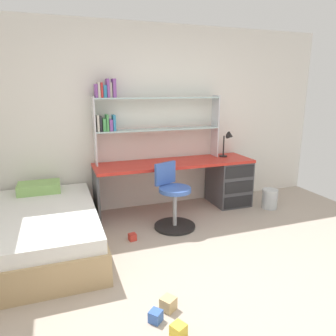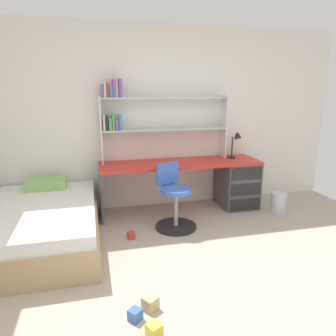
{
  "view_description": "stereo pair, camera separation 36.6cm",
  "coord_description": "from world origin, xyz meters",
  "px_view_note": "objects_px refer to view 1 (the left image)",
  "views": [
    {
      "loc": [
        -1.32,
        -1.95,
        1.71
      ],
      "look_at": [
        -0.12,
        1.41,
        0.81
      ],
      "focal_mm": 33.73,
      "sensor_mm": 36.0,
      "label": 1
    },
    {
      "loc": [
        -0.97,
        -2.05,
        1.71
      ],
      "look_at": [
        -0.12,
        1.41,
        0.81
      ],
      "focal_mm": 33.73,
      "sensor_mm": 36.0,
      "label": 2
    }
  ],
  "objects_px": {
    "bed_platform": "(39,230)",
    "toy_block_yellow_2": "(178,330)",
    "toy_block_red_3": "(132,237)",
    "waste_bin": "(270,199)",
    "desk": "(213,179)",
    "toy_block_natural_0": "(168,304)",
    "swivel_chair": "(173,202)",
    "toy_block_blue_1": "(156,317)",
    "desk_lamp": "(229,140)",
    "bookshelf_hutch": "(140,114)"
  },
  "relations": [
    {
      "from": "bed_platform",
      "to": "toy_block_yellow_2",
      "type": "distance_m",
      "value": 1.93
    },
    {
      "from": "toy_block_yellow_2",
      "to": "toy_block_red_3",
      "type": "relative_size",
      "value": 1.19
    },
    {
      "from": "waste_bin",
      "to": "toy_block_red_3",
      "type": "distance_m",
      "value": 2.17
    },
    {
      "from": "desk",
      "to": "toy_block_natural_0",
      "type": "distance_m",
      "value": 2.47
    },
    {
      "from": "swivel_chair",
      "to": "toy_block_red_3",
      "type": "xyz_separation_m",
      "value": [
        -0.58,
        -0.2,
        -0.29
      ]
    },
    {
      "from": "swivel_chair",
      "to": "toy_block_natural_0",
      "type": "bearing_deg",
      "value": -111.94
    },
    {
      "from": "desk",
      "to": "toy_block_yellow_2",
      "type": "distance_m",
      "value": 2.72
    },
    {
      "from": "toy_block_yellow_2",
      "to": "toy_block_red_3",
      "type": "bearing_deg",
      "value": 88.76
    },
    {
      "from": "swivel_chair",
      "to": "toy_block_natural_0",
      "type": "xyz_separation_m",
      "value": [
        -0.59,
        -1.45,
        -0.27
      ]
    },
    {
      "from": "toy_block_natural_0",
      "to": "toy_block_blue_1",
      "type": "xyz_separation_m",
      "value": [
        -0.13,
        -0.1,
        -0.01
      ]
    },
    {
      "from": "waste_bin",
      "to": "toy_block_yellow_2",
      "type": "bearing_deg",
      "value": -139.31
    },
    {
      "from": "waste_bin",
      "to": "toy_block_natural_0",
      "type": "relative_size",
      "value": 2.69
    },
    {
      "from": "toy_block_blue_1",
      "to": "toy_block_red_3",
      "type": "height_order",
      "value": "toy_block_blue_1"
    },
    {
      "from": "swivel_chair",
      "to": "toy_block_red_3",
      "type": "height_order",
      "value": "swivel_chair"
    },
    {
      "from": "waste_bin",
      "to": "toy_block_blue_1",
      "type": "bearing_deg",
      "value": -143.67
    },
    {
      "from": "swivel_chair",
      "to": "toy_block_natural_0",
      "type": "distance_m",
      "value": 1.59
    },
    {
      "from": "swivel_chair",
      "to": "toy_block_blue_1",
      "type": "height_order",
      "value": "swivel_chair"
    },
    {
      "from": "waste_bin",
      "to": "toy_block_yellow_2",
      "type": "relative_size",
      "value": 2.98
    },
    {
      "from": "desk",
      "to": "swivel_chair",
      "type": "distance_m",
      "value": 1.0
    },
    {
      "from": "desk_lamp",
      "to": "toy_block_yellow_2",
      "type": "xyz_separation_m",
      "value": [
        -1.71,
        -2.32,
        -0.92
      ]
    },
    {
      "from": "swivel_chair",
      "to": "toy_block_red_3",
      "type": "relative_size",
      "value": 10.16
    },
    {
      "from": "bookshelf_hutch",
      "to": "desk_lamp",
      "type": "height_order",
      "value": "bookshelf_hutch"
    },
    {
      "from": "bed_platform",
      "to": "toy_block_blue_1",
      "type": "relative_size",
      "value": 21.01
    },
    {
      "from": "desk",
      "to": "toy_block_natural_0",
      "type": "height_order",
      "value": "desk"
    },
    {
      "from": "bed_platform",
      "to": "toy_block_natural_0",
      "type": "bearing_deg",
      "value": -54.53
    },
    {
      "from": "desk",
      "to": "bookshelf_hutch",
      "type": "height_order",
      "value": "bookshelf_hutch"
    },
    {
      "from": "toy_block_red_3",
      "to": "toy_block_blue_1",
      "type": "bearing_deg",
      "value": -95.98
    },
    {
      "from": "desk",
      "to": "waste_bin",
      "type": "distance_m",
      "value": 0.87
    },
    {
      "from": "bed_platform",
      "to": "toy_block_red_3",
      "type": "bearing_deg",
      "value": -6.99
    },
    {
      "from": "bed_platform",
      "to": "toy_block_yellow_2",
      "type": "height_order",
      "value": "bed_platform"
    },
    {
      "from": "bed_platform",
      "to": "toy_block_red_3",
      "type": "relative_size",
      "value": 23.08
    },
    {
      "from": "bookshelf_hutch",
      "to": "desk",
      "type": "bearing_deg",
      "value": -10.14
    },
    {
      "from": "desk_lamp",
      "to": "toy_block_natural_0",
      "type": "height_order",
      "value": "desk_lamp"
    },
    {
      "from": "toy_block_natural_0",
      "to": "toy_block_blue_1",
      "type": "height_order",
      "value": "toy_block_natural_0"
    },
    {
      "from": "bed_platform",
      "to": "toy_block_blue_1",
      "type": "bearing_deg",
      "value": -60.08
    },
    {
      "from": "swivel_chair",
      "to": "bed_platform",
      "type": "height_order",
      "value": "swivel_chair"
    },
    {
      "from": "bed_platform",
      "to": "toy_block_yellow_2",
      "type": "relative_size",
      "value": 19.43
    },
    {
      "from": "waste_bin",
      "to": "toy_block_red_3",
      "type": "height_order",
      "value": "waste_bin"
    },
    {
      "from": "toy_block_blue_1",
      "to": "toy_block_red_3",
      "type": "distance_m",
      "value": 1.36
    },
    {
      "from": "desk",
      "to": "bookshelf_hutch",
      "type": "relative_size",
      "value": 1.25
    },
    {
      "from": "desk",
      "to": "toy_block_red_3",
      "type": "bearing_deg",
      "value": -152.81
    },
    {
      "from": "bookshelf_hutch",
      "to": "swivel_chair",
      "type": "bearing_deg",
      "value": -73.51
    },
    {
      "from": "bookshelf_hutch",
      "to": "toy_block_red_3",
      "type": "relative_size",
      "value": 22.34
    },
    {
      "from": "desk_lamp",
      "to": "toy_block_natural_0",
      "type": "distance_m",
      "value": 2.8
    },
    {
      "from": "toy_block_yellow_2",
      "to": "bed_platform",
      "type": "bearing_deg",
      "value": 119.89
    },
    {
      "from": "bookshelf_hutch",
      "to": "toy_block_blue_1",
      "type": "distance_m",
      "value": 2.68
    },
    {
      "from": "toy_block_blue_1",
      "to": "desk_lamp",
      "type": "bearing_deg",
      "value": 49.54
    },
    {
      "from": "toy_block_natural_0",
      "to": "desk_lamp",
      "type": "bearing_deg",
      "value": 50.4
    },
    {
      "from": "swivel_chair",
      "to": "waste_bin",
      "type": "xyz_separation_m",
      "value": [
        1.57,
        0.13,
        -0.18
      ]
    },
    {
      "from": "desk",
      "to": "bed_platform",
      "type": "xyz_separation_m",
      "value": [
        -2.41,
        -0.61,
        -0.18
      ]
    }
  ]
}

